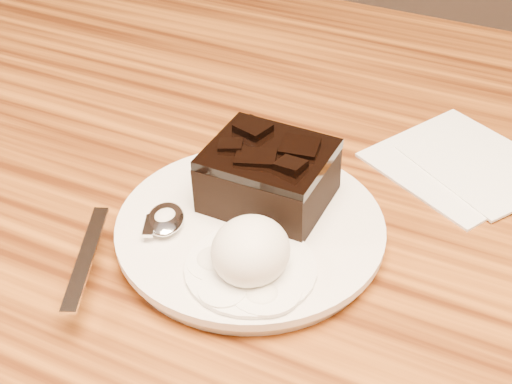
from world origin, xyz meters
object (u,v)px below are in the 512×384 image
at_px(brownie, 268,179).
at_px(spoon, 165,221).
at_px(plate, 250,231).
at_px(napkin, 460,162).
at_px(ice_cream_scoop, 251,251).

distance_m(brownie, spoon, 0.09).
xyz_separation_m(plate, napkin, (0.12, 0.17, -0.01)).
height_order(brownie, ice_cream_scoop, same).
bearing_deg(spoon, plate, 4.69).
distance_m(ice_cream_scoop, napkin, 0.24).
height_order(ice_cream_scoop, spoon, ice_cream_scoop).
relative_size(ice_cream_scoop, spoon, 0.36).
bearing_deg(napkin, spoon, -131.82).
xyz_separation_m(plate, spoon, (-0.06, -0.03, 0.01)).
relative_size(brownie, ice_cream_scoop, 1.56).
height_order(brownie, spoon, brownie).
distance_m(plate, ice_cream_scoop, 0.06).
bearing_deg(plate, napkin, 54.11).
xyz_separation_m(brownie, ice_cream_scoop, (0.02, -0.08, -0.00)).
distance_m(ice_cream_scoop, spoon, 0.08).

